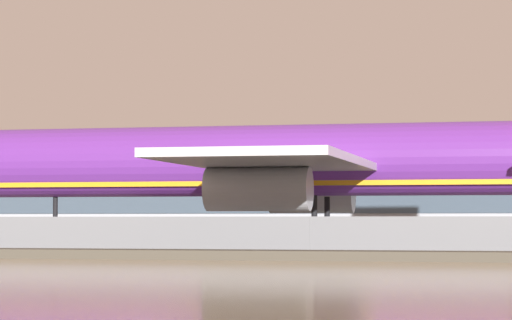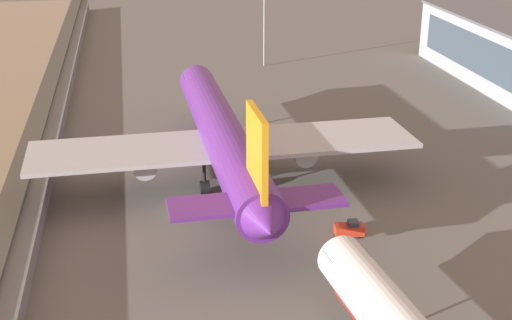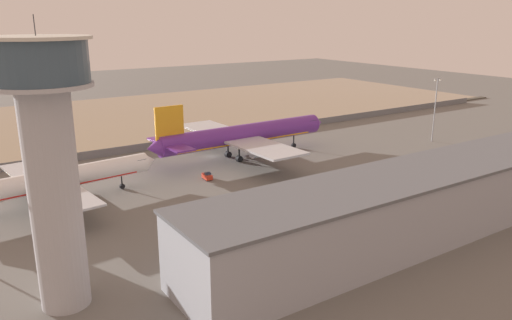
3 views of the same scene
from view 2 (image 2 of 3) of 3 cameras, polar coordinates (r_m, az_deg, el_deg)
ground_plane at (r=86.34m, az=-5.87°, el=-3.76°), size 500.00×500.00×0.00m
shoreline_seawall at (r=87.44m, az=-19.41°, el=-4.45°), size 320.00×3.00×0.50m
perimeter_fence at (r=86.38m, az=-16.55°, el=-3.76°), size 280.00×0.10×2.28m
cargo_jet_purple at (r=90.30m, az=-2.69°, el=1.86°), size 56.55×48.29×16.56m
baggage_tug at (r=79.65m, az=7.50°, el=-5.50°), size 1.91×3.34×1.80m
apron_light_mast_apron_west at (r=148.45m, az=0.67°, el=11.72°), size 3.20×0.40×19.60m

